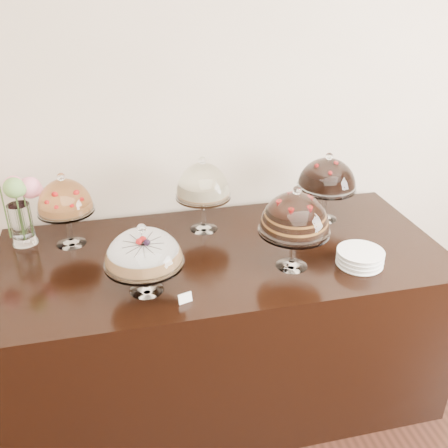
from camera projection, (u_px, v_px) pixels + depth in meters
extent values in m
cube|color=beige|center=(236.00, 102.00, 2.71)|extent=(5.00, 0.04, 3.00)
cube|color=black|center=(222.00, 324.00, 2.68)|extent=(2.20, 1.00, 0.90)
cone|color=white|center=(147.00, 288.00, 2.18)|extent=(0.15, 0.15, 0.02)
cylinder|color=white|center=(145.00, 275.00, 2.14)|extent=(0.03, 0.03, 0.11)
cylinder|color=white|center=(144.00, 263.00, 2.12)|extent=(0.34, 0.34, 0.01)
cylinder|color=tan|center=(144.00, 256.00, 2.10)|extent=(0.29, 0.29, 0.06)
sphere|color=red|center=(161.00, 243.00, 2.12)|extent=(0.02, 0.02, 0.02)
sphere|color=red|center=(128.00, 243.00, 2.12)|extent=(0.02, 0.02, 0.02)
sphere|color=red|center=(140.00, 258.00, 2.01)|extent=(0.02, 0.02, 0.02)
sphere|color=white|center=(141.00, 228.00, 2.04)|extent=(0.04, 0.04, 0.04)
cone|color=white|center=(292.00, 263.00, 2.35)|extent=(0.15, 0.15, 0.02)
cylinder|color=white|center=(293.00, 247.00, 2.31)|extent=(0.03, 0.03, 0.16)
cylinder|color=white|center=(294.00, 230.00, 2.27)|extent=(0.33, 0.33, 0.01)
cylinder|color=black|center=(295.00, 220.00, 2.25)|extent=(0.24, 0.24, 0.10)
sphere|color=red|center=(307.00, 205.00, 2.25)|extent=(0.02, 0.02, 0.02)
sphere|color=red|center=(291.00, 202.00, 2.28)|extent=(0.02, 0.02, 0.02)
sphere|color=red|center=(281.00, 207.00, 2.22)|extent=(0.02, 0.02, 0.02)
sphere|color=red|center=(291.00, 214.00, 2.16)|extent=(0.02, 0.02, 0.02)
sphere|color=red|center=(308.00, 212.00, 2.18)|extent=(0.02, 0.02, 0.02)
sphere|color=white|center=(297.00, 190.00, 2.18)|extent=(0.04, 0.04, 0.04)
cone|color=white|center=(204.00, 227.00, 2.68)|extent=(0.15, 0.15, 0.02)
cylinder|color=white|center=(203.00, 211.00, 2.64)|extent=(0.03, 0.03, 0.16)
cylinder|color=white|center=(203.00, 196.00, 2.60)|extent=(0.29, 0.29, 0.01)
cylinder|color=beige|center=(203.00, 189.00, 2.58)|extent=(0.24, 0.24, 0.07)
sphere|color=white|center=(202.00, 161.00, 2.51)|extent=(0.04, 0.04, 0.04)
cone|color=white|center=(323.00, 216.00, 2.79)|extent=(0.15, 0.15, 0.02)
cylinder|color=white|center=(325.00, 201.00, 2.75)|extent=(0.03, 0.03, 0.16)
cylinder|color=white|center=(326.00, 187.00, 2.71)|extent=(0.32, 0.32, 0.01)
cylinder|color=black|center=(327.00, 180.00, 2.69)|extent=(0.26, 0.26, 0.08)
sphere|color=red|center=(338.00, 169.00, 2.70)|extent=(0.02, 0.02, 0.02)
sphere|color=red|center=(315.00, 169.00, 2.70)|extent=(0.02, 0.02, 0.02)
sphere|color=red|center=(330.00, 176.00, 2.61)|extent=(0.02, 0.02, 0.02)
sphere|color=white|center=(329.00, 156.00, 2.63)|extent=(0.04, 0.04, 0.04)
cone|color=white|center=(71.00, 241.00, 2.54)|extent=(0.15, 0.15, 0.02)
cylinder|color=white|center=(69.00, 225.00, 2.50)|extent=(0.03, 0.03, 0.16)
cylinder|color=white|center=(66.00, 210.00, 2.46)|extent=(0.28, 0.28, 0.01)
cylinder|color=#CE7F3C|center=(66.00, 206.00, 2.45)|extent=(0.24, 0.24, 0.04)
sphere|color=red|center=(78.00, 198.00, 2.47)|extent=(0.02, 0.02, 0.02)
sphere|color=red|center=(68.00, 195.00, 2.50)|extent=(0.02, 0.02, 0.02)
sphere|color=red|center=(55.00, 198.00, 2.47)|extent=(0.02, 0.02, 0.02)
sphere|color=red|center=(51.00, 204.00, 2.41)|extent=(0.02, 0.02, 0.02)
sphere|color=red|center=(61.00, 207.00, 2.38)|extent=(0.02, 0.02, 0.02)
sphere|color=red|center=(75.00, 204.00, 2.41)|extent=(0.02, 0.02, 0.02)
sphere|color=white|center=(61.00, 177.00, 2.38)|extent=(0.04, 0.04, 0.04)
cylinder|color=white|center=(22.00, 224.00, 2.50)|extent=(0.11, 0.11, 0.21)
cylinder|color=#476B2D|center=(27.00, 212.00, 2.48)|extent=(0.01, 0.01, 0.27)
sphere|color=pink|center=(30.00, 188.00, 2.42)|extent=(0.11, 0.11, 0.11)
cylinder|color=#476B2D|center=(19.00, 211.00, 2.52)|extent=(0.01, 0.01, 0.24)
sphere|color=pink|center=(14.00, 185.00, 2.51)|extent=(0.10, 0.10, 0.10)
cylinder|color=#476B2D|center=(5.00, 213.00, 2.45)|extent=(0.01, 0.01, 0.28)
cylinder|color=#476B2D|center=(19.00, 213.00, 2.44)|extent=(0.01, 0.01, 0.29)
sphere|color=#679749|center=(14.00, 188.00, 2.34)|extent=(0.10, 0.10, 0.10)
cylinder|color=white|center=(359.00, 264.00, 2.37)|extent=(0.21, 0.21, 0.01)
cylinder|color=white|center=(359.00, 262.00, 2.36)|extent=(0.20, 0.20, 0.01)
cylinder|color=white|center=(360.00, 260.00, 2.36)|extent=(0.21, 0.21, 0.01)
cylinder|color=white|center=(360.00, 258.00, 2.35)|extent=(0.20, 0.20, 0.01)
cylinder|color=white|center=(360.00, 256.00, 2.35)|extent=(0.21, 0.21, 0.01)
cylinder|color=white|center=(361.00, 254.00, 2.34)|extent=(0.20, 0.20, 0.01)
cylinder|color=white|center=(361.00, 252.00, 2.34)|extent=(0.21, 0.21, 0.01)
cube|color=white|center=(185.00, 298.00, 2.09)|extent=(0.06, 0.03, 0.04)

